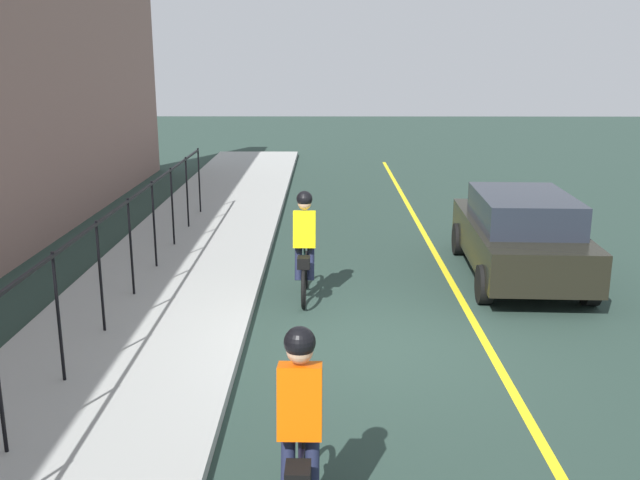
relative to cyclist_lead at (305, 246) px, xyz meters
name	(u,v)px	position (x,y,z in m)	size (l,w,h in m)	color
ground_plane	(373,346)	(-2.00, -1.00, -0.91)	(80.00, 80.00, 0.00)	#24372F
lane_line_centre	(488,347)	(-2.00, -2.60, -0.91)	(36.00, 0.12, 0.01)	yellow
sidewalk	(129,341)	(-2.00, 2.40, -0.84)	(40.00, 3.20, 0.15)	#969995
iron_fence	(115,238)	(-1.00, 2.80, 0.39)	(14.43, 0.04, 1.60)	black
cyclist_lead	(305,246)	(0.00, 0.00, 0.00)	(1.71, 0.36, 1.83)	black
cyclist_follow	(300,432)	(-5.95, -0.13, 0.00)	(1.71, 0.36, 1.83)	black
patrol_sedan	(520,234)	(1.23, -3.85, -0.09)	(4.48, 2.08, 1.58)	black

